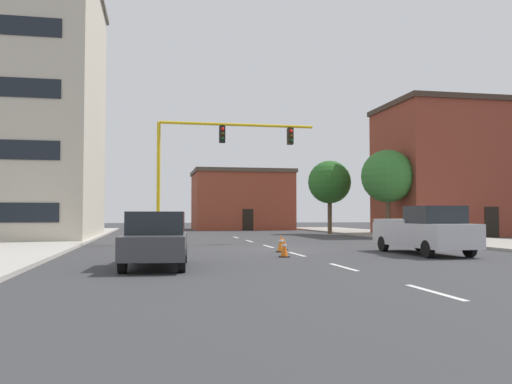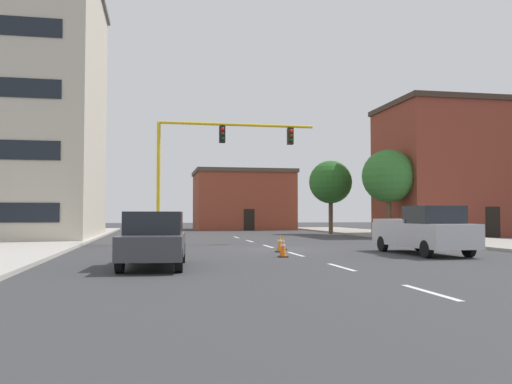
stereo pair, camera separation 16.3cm
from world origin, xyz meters
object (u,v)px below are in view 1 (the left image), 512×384
(traffic_cone_roadside_b, at_px, (281,243))
(traffic_cone_roadside_c, at_px, (283,243))
(tree_right_far, at_px, (330,182))
(sedan_dark_gray_near_left, at_px, (156,239))
(traffic_cone_roadside_a, at_px, (284,248))
(tree_right_mid, at_px, (388,176))
(traffic_signal_gantry, at_px, (182,203))
(pickup_truck_silver, at_px, (424,231))

(traffic_cone_roadside_b, height_order, traffic_cone_roadside_c, traffic_cone_roadside_b)
(tree_right_far, height_order, sedan_dark_gray_near_left, tree_right_far)
(traffic_cone_roadside_a, bearing_deg, tree_right_mid, 53.71)
(tree_right_far, distance_m, traffic_cone_roadside_b, 22.26)
(traffic_signal_gantry, height_order, tree_right_far, traffic_signal_gantry)
(pickup_truck_silver, bearing_deg, traffic_cone_roadside_c, 143.13)
(pickup_truck_silver, distance_m, traffic_cone_roadside_b, 6.06)
(traffic_cone_roadside_a, bearing_deg, traffic_cone_roadside_c, 76.65)
(tree_right_mid, height_order, traffic_cone_roadside_c, tree_right_mid)
(pickup_truck_silver, bearing_deg, traffic_signal_gantry, 135.57)
(tree_right_far, bearing_deg, traffic_cone_roadside_b, -114.50)
(sedan_dark_gray_near_left, distance_m, traffic_cone_roadside_c, 9.36)
(tree_right_far, relative_size, traffic_cone_roadside_c, 9.77)
(traffic_cone_roadside_c, bearing_deg, tree_right_far, 65.01)
(pickup_truck_silver, height_order, traffic_cone_roadside_b, pickup_truck_silver)
(tree_right_far, bearing_deg, traffic_cone_roadside_a, -112.97)
(tree_right_far, xyz_separation_m, traffic_cone_roadside_c, (-8.61, -18.47, -4.03))
(pickup_truck_silver, xyz_separation_m, traffic_cone_roadside_a, (-6.07, -0.35, -0.62))
(traffic_signal_gantry, relative_size, traffic_cone_roadside_b, 12.34)
(tree_right_mid, distance_m, traffic_cone_roadside_a, 20.24)
(tree_right_far, bearing_deg, tree_right_mid, -72.16)
(pickup_truck_silver, xyz_separation_m, traffic_cone_roadside_c, (-5.08, 3.81, -0.67))
(traffic_cone_roadside_b, bearing_deg, pickup_truck_silver, -22.93)
(pickup_truck_silver, height_order, traffic_cone_roadside_a, pickup_truck_silver)
(tree_right_mid, height_order, pickup_truck_silver, tree_right_mid)
(traffic_cone_roadside_a, distance_m, traffic_cone_roadside_b, 2.75)
(traffic_cone_roadside_b, bearing_deg, sedan_dark_gray_near_left, -133.01)
(traffic_signal_gantry, bearing_deg, pickup_truck_silver, -44.43)
(traffic_signal_gantry, relative_size, pickup_truck_silver, 1.78)
(tree_right_mid, height_order, sedan_dark_gray_near_left, tree_right_mid)
(sedan_dark_gray_near_left, bearing_deg, traffic_cone_roadside_a, 32.30)
(sedan_dark_gray_near_left, bearing_deg, traffic_signal_gantry, 83.45)
(tree_right_mid, relative_size, traffic_cone_roadside_b, 8.06)
(pickup_truck_silver, relative_size, sedan_dark_gray_near_left, 1.18)
(traffic_cone_roadside_b, bearing_deg, traffic_cone_roadside_a, -100.74)
(traffic_signal_gantry, relative_size, traffic_cone_roadside_a, 13.54)
(traffic_cone_roadside_a, bearing_deg, sedan_dark_gray_near_left, -147.70)
(tree_right_mid, distance_m, sedan_dark_gray_near_left, 25.56)
(sedan_dark_gray_near_left, bearing_deg, pickup_truck_silver, 17.45)
(traffic_cone_roadside_c, bearing_deg, pickup_truck_silver, -36.87)
(tree_right_mid, height_order, traffic_cone_roadside_a, tree_right_mid)
(pickup_truck_silver, bearing_deg, sedan_dark_gray_near_left, -162.55)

